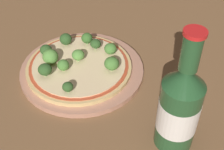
% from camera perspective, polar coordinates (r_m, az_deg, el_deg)
% --- Properties ---
extents(ground_plane, '(3.00, 3.00, 0.00)m').
position_cam_1_polar(ground_plane, '(0.75, -4.13, 1.45)').
color(ground_plane, brown).
extents(plate, '(0.29, 0.29, 0.01)m').
position_cam_1_polar(plate, '(0.74, -5.47, 0.95)').
color(plate, tan).
rests_on(plate, ground_plane).
extents(pizza, '(0.24, 0.24, 0.01)m').
position_cam_1_polar(pizza, '(0.73, -6.04, 1.62)').
color(pizza, tan).
rests_on(pizza, plate).
extents(broccoli_floret_0, '(0.03, 0.03, 0.03)m').
position_cam_1_polar(broccoli_floret_0, '(0.72, -6.21, 3.66)').
color(broccoli_floret_0, '#6B8E51').
rests_on(broccoli_floret_0, pizza).
extents(broccoli_floret_1, '(0.03, 0.03, 0.03)m').
position_cam_1_polar(broccoli_floret_1, '(0.78, -8.45, 6.51)').
color(broccoli_floret_1, '#6B8E51').
rests_on(broccoli_floret_1, pizza).
extents(broccoli_floret_2, '(0.03, 0.03, 0.03)m').
position_cam_1_polar(broccoli_floret_2, '(0.75, -11.99, 4.50)').
color(broccoli_floret_2, '#6B8E51').
rests_on(broccoli_floret_2, pizza).
extents(broccoli_floret_3, '(0.03, 0.03, 0.03)m').
position_cam_1_polar(broccoli_floret_3, '(0.69, -0.05, 2.10)').
color(broccoli_floret_3, '#6B8E51').
rests_on(broccoli_floret_3, pizza).
extents(broccoli_floret_4, '(0.03, 0.03, 0.03)m').
position_cam_1_polar(broccoli_floret_4, '(0.69, -12.16, 0.99)').
color(broccoli_floret_4, '#6B8E51').
rests_on(broccoli_floret_4, pizza).
extents(broccoli_floret_5, '(0.03, 0.03, 0.03)m').
position_cam_1_polar(broccoli_floret_5, '(0.76, -3.03, 5.73)').
color(broccoli_floret_5, '#6B8E51').
rests_on(broccoli_floret_5, pizza).
extents(broccoli_floret_6, '(0.03, 0.03, 0.03)m').
position_cam_1_polar(broccoli_floret_6, '(0.70, -8.90, 1.80)').
color(broccoli_floret_6, '#6B8E51').
rests_on(broccoli_floret_6, pizza).
extents(broccoli_floret_7, '(0.02, 0.02, 0.02)m').
position_cam_1_polar(broccoli_floret_7, '(0.65, -8.10, -2.17)').
color(broccoli_floret_7, '#6B8E51').
rests_on(broccoli_floret_7, pizza).
extents(broccoli_floret_8, '(0.03, 0.03, 0.03)m').
position_cam_1_polar(broccoli_floret_8, '(0.74, -0.29, 4.84)').
color(broccoli_floret_8, '#6B8E51').
rests_on(broccoli_floret_8, pizza).
extents(broccoli_floret_9, '(0.03, 0.03, 0.03)m').
position_cam_1_polar(broccoli_floret_9, '(0.77, -4.60, 6.73)').
color(broccoli_floret_9, '#6B8E51').
rests_on(broccoli_floret_9, pizza).
extents(broccoli_floret_10, '(0.04, 0.04, 0.04)m').
position_cam_1_polar(broccoli_floret_10, '(0.72, -11.20, 3.32)').
color(broccoli_floret_10, '#6B8E51').
rests_on(broccoli_floret_10, pizza).
extents(beer_bottle, '(0.07, 0.07, 0.25)m').
position_cam_1_polar(beer_bottle, '(0.54, 12.21, -5.80)').
color(beer_bottle, '#234C28').
rests_on(beer_bottle, ground_plane).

